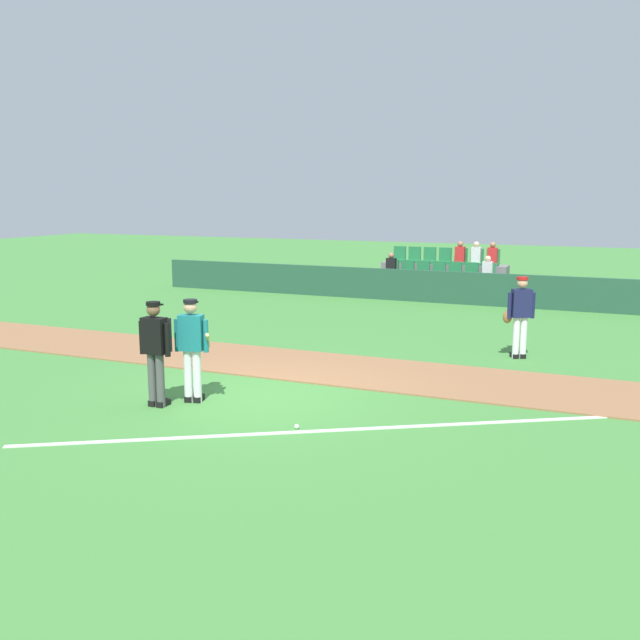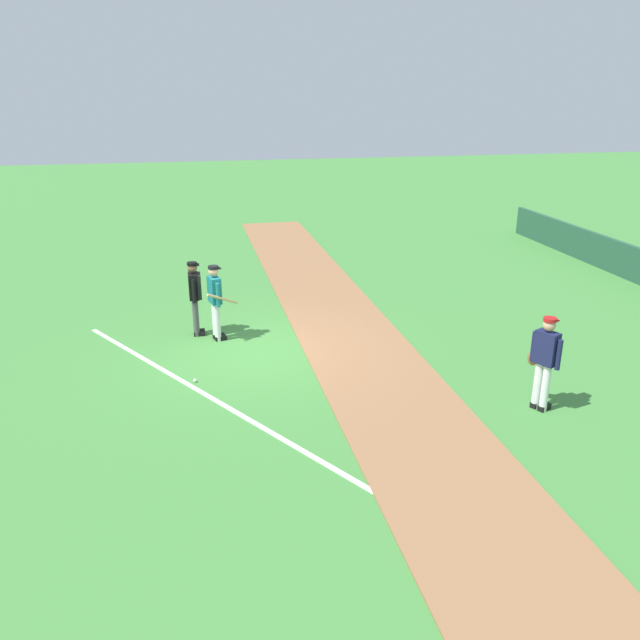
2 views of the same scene
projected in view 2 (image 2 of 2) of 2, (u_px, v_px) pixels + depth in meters
ground_plane at (255, 351)px, 13.96m from camera, size 80.00×80.00×0.00m
infield_dirt_path at (354, 342)px, 14.40m from camera, size 28.00×2.44×0.03m
foul_line_chalk at (246, 418)px, 11.11m from camera, size 10.27×6.38×0.01m
batter_teal_jersey at (215, 300)px, 14.28m from camera, size 0.74×0.71×1.76m
umpire_home_plate at (195, 294)px, 14.56m from camera, size 0.59×0.31×1.76m
runner_navy_jersey at (544, 360)px, 11.12m from camera, size 0.65×0.42×1.76m
baseball at (195, 380)px, 12.47m from camera, size 0.07×0.07×0.07m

